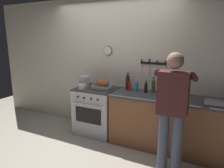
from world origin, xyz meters
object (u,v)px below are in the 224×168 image
Objects in this scene: stock_pot at (84,81)px; bottle_hot_sauce at (130,86)px; saucepan at (82,87)px; bottle_soy_sauce at (146,88)px; bottle_dish_soap at (136,87)px; bottle_olive_oil at (153,86)px; stove at (97,110)px; cutting_board at (177,97)px; roasting_pan at (103,84)px; bottle_wine_red at (128,83)px; bottle_vinegar at (174,91)px; person_cook at (173,107)px.

stock_pot is 1.00× the size of bottle_hot_sauce.
bottle_soy_sauce reaches higher than saucepan.
bottle_olive_oil reaches higher than bottle_dish_soap.
stove is 4.39× the size of stock_pot.
saucepan reaches higher than cutting_board.
roasting_pan is (0.13, 0.02, 0.54)m from stove.
bottle_dish_soap is (0.65, 0.06, 0.00)m from roasting_pan.
saucepan is 1.67m from cutting_board.
roasting_pan is 1.12× the size of bottle_wine_red.
bottle_hot_sauce is at bearing 179.52° from bottle_vinegar.
saucepan is (-1.70, 0.43, -0.00)m from person_cook.
bottle_soy_sauce is at bearing 170.82° from cutting_board.
person_cook is 1.54m from roasting_pan.
bottle_hot_sauce is at bearing 45.03° from person_cook.
bottle_hot_sauce reaches higher than cutting_board.
roasting_pan is 1.62× the size of bottle_soy_sauce.
bottle_soy_sauce is (0.82, 0.05, 0.00)m from roasting_pan.
saucepan is 0.70× the size of bottle_dish_soap.
cutting_board is 1.66× the size of bottle_dish_soap.
saucepan is at bearing -144.51° from roasting_pan.
person_cook is at bearing -39.42° from bottle_wine_red.
bottle_dish_soap reaches higher than cutting_board.
cutting_board is (1.48, -0.02, 0.46)m from stove.
bottle_dish_soap is (-0.71, 0.09, 0.08)m from cutting_board.
stock_pot is at bearing -170.70° from bottle_wine_red.
stove is at bearing 48.17° from saucepan.
bottle_soy_sauce reaches higher than stove.
cutting_board is at bearing -1.96° from person_cook.
bottle_olive_oil is 0.14m from bottle_soy_sauce.
bottle_dish_soap is at bearing -179.05° from bottle_vinegar.
person_cook is 0.92m from bottle_olive_oil.
person_cook reaches higher than stove.
saucepan is at bearing -169.77° from bottle_vinegar.
person_cook is at bearing -22.36° from stove.
bottle_olive_oil is at bearing 1.09° from bottle_wine_red.
stock_pot reaches higher than saucepan.
bottle_dish_soap is at bearing 5.15° from roasting_pan.
bottle_hot_sauce is (-0.88, 0.72, 0.03)m from person_cook.
bottle_soy_sauce is (-0.54, 0.09, 0.08)m from cutting_board.
stove is 1.72m from person_cook.
stove is at bearing -171.82° from bottle_hot_sauce.
bottle_soy_sauce reaches higher than bottle_hot_sauce.
bottle_hot_sauce is (-0.30, 0.02, -0.01)m from bottle_soy_sauce.
person_cook is 1.03m from bottle_dish_soap.
bottle_olive_oil reaches higher than roasting_pan.
cutting_board is 1.15× the size of bottle_wine_red.
bottle_vinegar is (-0.07, 0.10, 0.08)m from cutting_board.
stock_pot is 1.77m from cutting_board.
stock_pot is 0.95× the size of bottle_soy_sauce.
person_cook is 7.65× the size of bottle_dish_soap.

